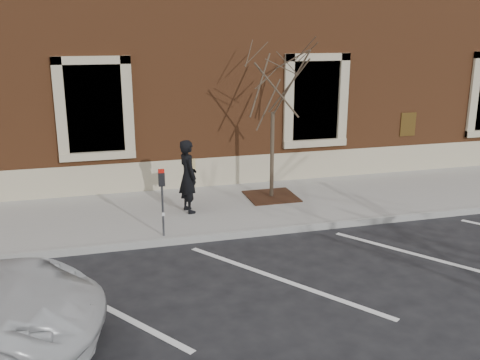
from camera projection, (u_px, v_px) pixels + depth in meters
name	position (u px, v px, depth m)	size (l,w,h in m)	color
ground	(247.00, 236.00, 11.61)	(120.00, 120.00, 0.00)	#28282B
sidewalk_near	(228.00, 208.00, 13.21)	(40.00, 3.50, 0.15)	#9F9C96
curb_near	(248.00, 233.00, 11.54)	(40.00, 0.12, 0.15)	#9E9E99
parking_stripes	(281.00, 280.00, 9.56)	(28.00, 4.40, 0.01)	silver
building_civic	(183.00, 40.00, 17.71)	(40.00, 8.62, 8.00)	brown
man	(188.00, 176.00, 12.48)	(0.63, 0.41, 1.73)	black
parking_meter	(162.00, 190.00, 10.95)	(0.13, 0.10, 1.44)	#595B60
tree_grate	(271.00, 196.00, 13.82)	(1.25, 1.25, 0.03)	#3B2312
sapling	(273.00, 88.00, 13.06)	(2.41, 2.41, 4.01)	brown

